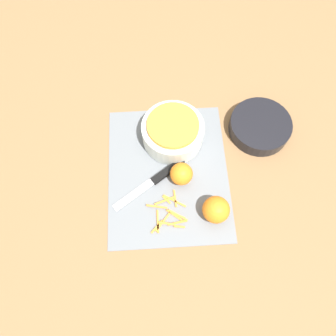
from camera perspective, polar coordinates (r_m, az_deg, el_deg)
ground_plane at (r=0.99m, az=0.00°, el=-0.84°), size 4.00×4.00×0.00m
cutting_board at (r=0.98m, az=0.00°, el=-0.77°), size 0.45×0.36×0.01m
bowl_speckled at (r=1.00m, az=0.84°, el=6.38°), size 0.19×0.19×0.08m
bowl_dark at (r=1.07m, az=15.69°, el=6.96°), size 0.19×0.19×0.05m
knife at (r=0.97m, az=-1.29°, el=-1.14°), size 0.16×0.22×0.02m
orange_left at (r=0.94m, az=2.35°, el=-1.03°), size 0.07×0.07×0.07m
orange_right at (r=0.91m, az=8.36°, el=-7.19°), size 0.08×0.08×0.08m
peel_pile at (r=0.94m, az=0.14°, el=-7.90°), size 0.12×0.12×0.01m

